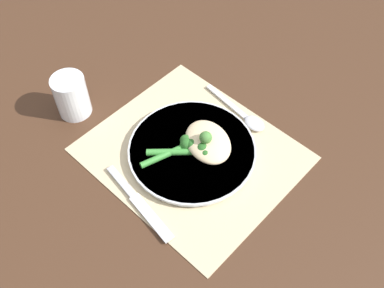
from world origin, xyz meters
The scene contains 10 objects.
ground_plane centered at (0.00, 0.00, 0.00)m, with size 3.00×3.00×0.00m, color #422819.
placemat centered at (0.00, 0.00, 0.00)m, with size 0.39×0.34×0.00m.
plate centered at (0.00, 0.00, 0.01)m, with size 0.25×0.25×0.01m.
chicken_fillet centered at (-0.02, -0.03, 0.03)m, with size 0.14×0.12×0.03m.
pesto_dollop_primary centered at (-0.02, -0.02, 0.05)m, with size 0.02×0.02×0.02m.
broccoli_stalk_right centered at (-0.01, 0.01, 0.03)m, with size 0.11×0.10×0.03m.
broccoli_stalk_front centered at (0.01, 0.01, 0.03)m, with size 0.06×0.12×0.02m.
knife centered at (0.00, 0.15, 0.01)m, with size 0.20×0.04×0.01m.
spoon centered at (-0.03, -0.14, 0.01)m, with size 0.17×0.04×0.01m.
water_glass centered at (0.26, 0.09, 0.05)m, with size 0.07×0.07×0.09m.
Camera 1 is at (-0.36, 0.38, 0.73)m, focal length 42.00 mm.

